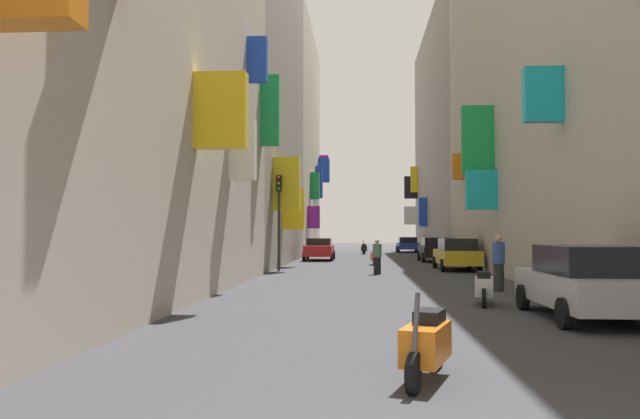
{
  "coord_description": "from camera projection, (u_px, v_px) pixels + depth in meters",
  "views": [
    {
      "loc": [
        -0.8,
        -3.03,
        1.84
      ],
      "look_at": [
        -2.76,
        26.57,
        2.96
      ],
      "focal_mm": 33.82,
      "sensor_mm": 36.0,
      "label": 1
    }
  ],
  "objects": [
    {
      "name": "building_left_near",
      "position": [
        19.0,
        33.0,
        12.72
      ],
      "size": [
        7.34,
        18.19,
        12.1
      ],
      "color": "#B2A899",
      "rests_on": "ground"
    },
    {
      "name": "building_left_mid_b",
      "position": [
        240.0,
        83.0,
        36.15
      ],
      "size": [
        7.31,
        18.27,
        21.58
      ],
      "color": "gray",
      "rests_on": "ground"
    },
    {
      "name": "traffic_light_near_corner",
      "position": [
        279.0,
        206.0,
        28.54
      ],
      "size": [
        0.26,
        0.34,
        4.54
      ],
      "color": "#2D2D2D",
      "rests_on": "ground"
    },
    {
      "name": "parked_car_silver",
      "position": [
        585.0,
        281.0,
        12.75
      ],
      "size": [
        1.97,
        4.39,
        1.56
      ],
      "color": "#B7B7BC",
      "rests_on": "ground"
    },
    {
      "name": "parked_car_red",
      "position": [
        319.0,
        249.0,
        39.7
      ],
      "size": [
        1.96,
        4.27,
        1.45
      ],
      "color": "#B21E1E",
      "rests_on": "ground"
    },
    {
      "name": "parked_car_yellow",
      "position": [
        457.0,
        254.0,
        29.34
      ],
      "size": [
        1.92,
        4.42,
        1.54
      ],
      "color": "gold",
      "rests_on": "ground"
    },
    {
      "name": "pedestrian_near_right",
      "position": [
        377.0,
        257.0,
        26.31
      ],
      "size": [
        0.46,
        0.46,
        1.54
      ],
      "color": "black",
      "rests_on": "ground"
    },
    {
      "name": "scooter_black",
      "position": [
        364.0,
        249.0,
        51.13
      ],
      "size": [
        0.53,
        1.98,
        1.13
      ],
      "color": "black",
      "rests_on": "ground"
    },
    {
      "name": "parked_car_blue",
      "position": [
        407.0,
        244.0,
        55.53
      ],
      "size": [
        1.96,
        3.91,
        1.4
      ],
      "color": "navy",
      "rests_on": "ground"
    },
    {
      "name": "building_right_mid_a",
      "position": [
        578.0,
        23.0,
        24.21
      ],
      "size": [
        7.36,
        28.44,
        20.56
      ],
      "color": "#BCB29E",
      "rests_on": "ground"
    },
    {
      "name": "pedestrian_crossing",
      "position": [
        443.0,
        251.0,
        32.38
      ],
      "size": [
        0.47,
        0.47,
        1.64
      ],
      "color": "#3B3B3B",
      "rests_on": "ground"
    },
    {
      "name": "scooter_white",
      "position": [
        484.0,
        286.0,
        15.27
      ],
      "size": [
        0.66,
        1.86,
        1.13
      ],
      "color": "silver",
      "rests_on": "ground"
    },
    {
      "name": "scooter_orange",
      "position": [
        426.0,
        343.0,
        7.47
      ],
      "size": [
        0.76,
        1.79,
        1.13
      ],
      "color": "orange",
      "rests_on": "ground"
    },
    {
      "name": "ground_plane",
      "position": [
        375.0,
        266.0,
        32.81
      ],
      "size": [
        140.0,
        140.0,
        0.0
      ],
      "primitive_type": "plane",
      "color": "#38383D"
    },
    {
      "name": "pedestrian_near_left",
      "position": [
        499.0,
        263.0,
        18.76
      ],
      "size": [
        0.44,
        0.44,
        1.76
      ],
      "color": "#2B2B2B",
      "rests_on": "ground"
    },
    {
      "name": "scooter_red",
      "position": [
        375.0,
        257.0,
        33.91
      ],
      "size": [
        0.53,
        1.94,
        1.13
      ],
      "color": "red",
      "rests_on": "ground"
    },
    {
      "name": "building_left_mid_a",
      "position": [
        182.0,
        37.0,
        24.47
      ],
      "size": [
        6.79,
        5.09,
        19.58
      ],
      "color": "#B2A899",
      "rests_on": "ground"
    },
    {
      "name": "building_right_mid_b",
      "position": [
        465.0,
        137.0,
        50.48
      ],
      "size": [
        7.38,
        24.27,
        19.65
      ],
      "color": "gray",
      "rests_on": "ground"
    },
    {
      "name": "building_left_mid_c",
      "position": [
        280.0,
        142.0,
        54.44
      ],
      "size": [
        7.16,
        18.45,
        20.02
      ],
      "color": "#BCB29E",
      "rests_on": "ground"
    },
    {
      "name": "parked_car_black",
      "position": [
        435.0,
        249.0,
        37.89
      ],
      "size": [
        1.98,
        4.08,
        1.51
      ],
      "color": "black",
      "rests_on": "ground"
    }
  ]
}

